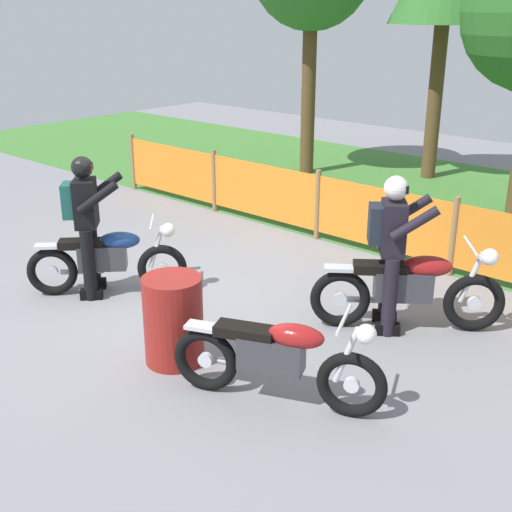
{
  "coord_description": "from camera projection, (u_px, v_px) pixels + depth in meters",
  "views": [
    {
      "loc": [
        5.53,
        -4.7,
        3.3
      ],
      "look_at": [
        1.37,
        -0.0,
        0.9
      ],
      "focal_mm": 46.47,
      "sensor_mm": 36.0,
      "label": 1
    }
  ],
  "objects": [
    {
      "name": "ground",
      "position": [
        170.0,
        300.0,
        7.9
      ],
      "size": [
        24.0,
        24.0,
        0.02
      ],
      "primitive_type": "cube",
      "color": "gray"
    },
    {
      "name": "oil_drum",
      "position": [
        173.0,
        320.0,
        6.39
      ],
      "size": [
        0.58,
        0.58,
        0.88
      ],
      "primitive_type": "cylinder",
      "color": "maroon",
      "rests_on": "ground"
    },
    {
      "name": "motorcycle_third",
      "position": [
        108.0,
        259.0,
        7.92
      ],
      "size": [
        1.39,
        1.45,
        0.9
      ],
      "rotation": [
        0.0,
        0.0,
        0.81
      ],
      "color": "black",
      "rests_on": "ground"
    },
    {
      "name": "motorcycle_trailing",
      "position": [
        278.0,
        358.0,
        5.7
      ],
      "size": [
        1.82,
        0.92,
        0.91
      ],
      "rotation": [
        0.0,
        0.0,
        0.4
      ],
      "color": "black",
      "rests_on": "ground"
    },
    {
      "name": "rider_lead",
      "position": [
        391.0,
        245.0,
        6.87
      ],
      "size": [
        0.78,
        0.73,
        1.69
      ],
      "rotation": [
        0.0,
        0.0,
        0.65
      ],
      "color": "black",
      "rests_on": "ground"
    },
    {
      "name": "rider_third",
      "position": [
        86.0,
        219.0,
        7.72
      ],
      "size": [
        0.76,
        0.77,
        1.69
      ],
      "rotation": [
        0.0,
        0.0,
        0.81
      ],
      "color": "black",
      "rests_on": "ground"
    },
    {
      "name": "motorcycle_lead",
      "position": [
        409.0,
        288.0,
        7.03
      ],
      "size": [
        1.71,
        1.33,
        0.98
      ],
      "rotation": [
        0.0,
        0.0,
        0.65
      ],
      "color": "black",
      "rests_on": "ground"
    },
    {
      "name": "barrier_fence",
      "position": [
        318.0,
        204.0,
        9.74
      ],
      "size": [
        8.66,
        0.08,
        1.05
      ],
      "color": "olive",
      "rests_on": "ground"
    },
    {
      "name": "grass_verge",
      "position": [
        417.0,
        197.0,
        12.07
      ],
      "size": [
        24.0,
        6.13,
        0.01
      ],
      "primitive_type": "cube",
      "color": "#427A33",
      "rests_on": "ground"
    }
  ]
}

